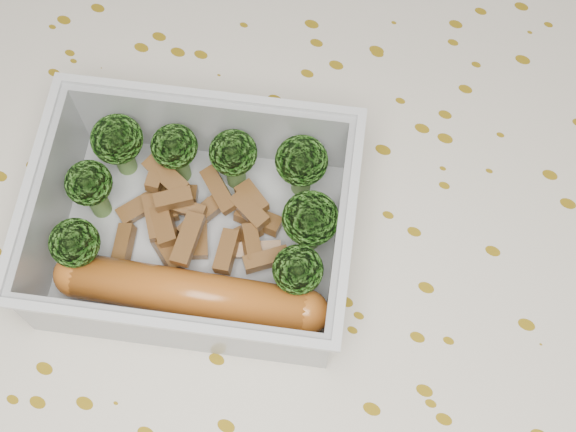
% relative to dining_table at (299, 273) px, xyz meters
% --- Properties ---
extents(ground_plane, '(4.00, 4.00, 0.00)m').
position_rel_dining_table_xyz_m(ground_plane, '(0.00, 0.00, -0.67)').
color(ground_plane, olive).
rests_on(ground_plane, ground).
extents(dining_table, '(1.40, 0.90, 0.75)m').
position_rel_dining_table_xyz_m(dining_table, '(0.00, 0.00, 0.00)').
color(dining_table, brown).
rests_on(dining_table, ground).
extents(tablecloth, '(1.46, 0.96, 0.19)m').
position_rel_dining_table_xyz_m(tablecloth, '(0.00, 0.00, 0.05)').
color(tablecloth, silver).
rests_on(tablecloth, dining_table).
extents(lunch_container, '(0.20, 0.18, 0.06)m').
position_rel_dining_table_xyz_m(lunch_container, '(-0.05, -0.04, 0.11)').
color(lunch_container, silver).
rests_on(lunch_container, tablecloth).
extents(broccoli_florets, '(0.15, 0.12, 0.05)m').
position_rel_dining_table_xyz_m(broccoli_florets, '(-0.05, -0.02, 0.12)').
color(broccoli_florets, '#608C3F').
rests_on(broccoli_florets, lunch_container).
extents(meat_pile, '(0.10, 0.08, 0.03)m').
position_rel_dining_table_xyz_m(meat_pile, '(-0.05, -0.03, 0.11)').
color(meat_pile, brown).
rests_on(meat_pile, lunch_container).
extents(sausage, '(0.15, 0.06, 0.02)m').
position_rel_dining_table_xyz_m(sausage, '(-0.03, -0.07, 0.11)').
color(sausage, '#B15B1D').
rests_on(sausage, lunch_container).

